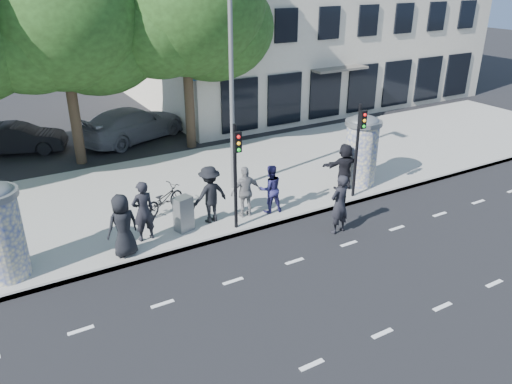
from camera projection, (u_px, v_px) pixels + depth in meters
ground at (324, 286)px, 13.23m from camera, size 120.00×120.00×0.00m
sidewalk at (205, 186)px, 19.13m from camera, size 40.00×8.00×0.15m
curb at (257, 228)px, 16.01m from camera, size 40.00×0.10×0.16m
lane_dash_near at (382, 333)px, 11.49m from camera, size 32.00×0.12×0.01m
lane_dash_far at (295, 261)px, 14.34m from camera, size 32.00×0.12×0.01m
ad_column_right at (361, 148)px, 18.70m from camera, size 1.36×1.36×2.65m
traffic_pole_near at (236, 167)px, 15.04m from camera, size 0.22×0.31×3.40m
traffic_pole_far at (358, 142)px, 17.24m from camera, size 0.22×0.31×3.40m
street_lamp at (232, 63)px, 16.88m from camera, size 0.25×0.93×8.00m
tree_near_left at (59, 15)px, 19.19m from camera, size 6.80×6.80×8.97m
tree_center at (184, 5)px, 21.06m from camera, size 7.00×7.00×9.30m
ped_a at (123, 226)px, 14.03m from camera, size 1.01×0.76×1.87m
ped_b at (143, 211)px, 14.84m from camera, size 0.73×0.52×1.90m
ped_c at (270, 189)px, 16.63m from camera, size 0.91×0.76×1.67m
ped_d at (210, 194)px, 15.93m from camera, size 1.31×0.85×1.90m
ped_e at (246, 192)px, 16.32m from camera, size 1.09×0.71×1.74m
ped_f at (345, 167)px, 18.36m from camera, size 1.72×0.88×1.77m
man_road at (339, 204)px, 15.56m from camera, size 0.77×0.56×1.95m
bicycle at (164, 199)px, 16.77m from camera, size 1.28×1.82×0.91m
cabinet_left at (184, 214)px, 15.54m from camera, size 0.63×0.53×1.13m
cabinet_right at (354, 169)px, 18.85m from camera, size 0.63×0.48×1.26m
car_mid at (18, 138)px, 22.59m from camera, size 2.66×4.34×1.35m
car_right at (133, 124)px, 24.23m from camera, size 4.24×5.97×1.60m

